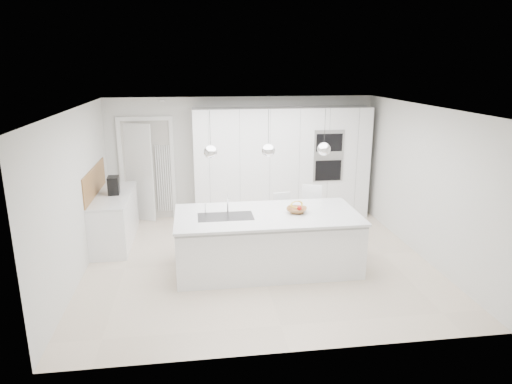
{
  "coord_description": "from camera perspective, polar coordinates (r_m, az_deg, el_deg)",
  "views": [
    {
      "loc": [
        -0.99,
        -6.86,
        3.13
      ],
      "look_at": [
        0.0,
        0.3,
        1.1
      ],
      "focal_mm": 32.0,
      "sensor_mm": 36.0,
      "label": 1
    }
  ],
  "objects": [
    {
      "name": "banana_bunch",
      "position": [
        7.14,
        5.1,
        -1.56
      ],
      "size": [
        0.25,
        0.18,
        0.23
      ],
      "primitive_type": "torus",
      "rotation": [
        1.22,
        0.0,
        0.35
      ],
      "color": "yellow",
      "rests_on": "fruit_bowl"
    },
    {
      "name": "doorway_frame",
      "position": [
        9.62,
        -13.41,
        2.6
      ],
      "size": [
        1.11,
        0.08,
        2.13
      ],
      "primitive_type": null,
      "color": "white",
      "rests_on": "floor"
    },
    {
      "name": "pendant_left",
      "position": [
        6.68,
        -5.7,
        5.0
      ],
      "size": [
        0.2,
        0.2,
        0.2
      ],
      "primitive_type": "sphere",
      "color": "white",
      "rests_on": "ceiling"
    },
    {
      "name": "left_base_cabinets",
      "position": [
        8.63,
        -17.22,
        -3.29
      ],
      "size": [
        0.6,
        1.8,
        0.86
      ],
      "primitive_type": "cube",
      "color": "white",
      "rests_on": "floor"
    },
    {
      "name": "left_worktop",
      "position": [
        8.5,
        -17.46,
        -0.41
      ],
      "size": [
        0.62,
        1.82,
        0.04
      ],
      "primitive_type": "cube",
      "color": "white",
      "rests_on": "left_base_cabinets"
    },
    {
      "name": "espresso_machine",
      "position": [
        8.49,
        -17.38,
        0.81
      ],
      "size": [
        0.21,
        0.31,
        0.31
      ],
      "primitive_type": "cube",
      "rotation": [
        0.0,
        0.0,
        0.07
      ],
      "color": "black",
      "rests_on": "left_worktop"
    },
    {
      "name": "floor",
      "position": [
        7.61,
        0.31,
        -8.61
      ],
      "size": [
        5.5,
        5.5,
        0.0
      ],
      "primitive_type": "plane",
      "color": "beige",
      "rests_on": "ground"
    },
    {
      "name": "oak_backsplash",
      "position": [
        8.49,
        -19.52,
        1.27
      ],
      "size": [
        0.02,
        1.8,
        0.5
      ],
      "primitive_type": "cube",
      "color": "#9F7142",
      "rests_on": "wall_left"
    },
    {
      "name": "pendant_right",
      "position": [
        6.95,
        8.5,
        5.32
      ],
      "size": [
        0.2,
        0.2,
        0.2
      ],
      "primitive_type": "sphere",
      "color": "white",
      "rests_on": "ceiling"
    },
    {
      "name": "island_tap",
      "position": [
        7.09,
        -3.56,
        -1.4
      ],
      "size": [
        0.02,
        0.02,
        0.3
      ],
      "primitive_type": "cylinder",
      "color": "white",
      "rests_on": "island_worktop"
    },
    {
      "name": "oven_stack",
      "position": [
        9.33,
        9.07,
        4.48
      ],
      "size": [
        0.62,
        0.04,
        1.05
      ],
      "primitive_type": null,
      "color": "#A5A5A8",
      "rests_on": "tall_cabinets"
    },
    {
      "name": "fruit_bowl",
      "position": [
        7.13,
        5.1,
        -2.27
      ],
      "size": [
        0.41,
        0.41,
        0.08
      ],
      "primitive_type": "imported",
      "rotation": [
        0.0,
        0.0,
        -0.35
      ],
      "color": "#9F7142",
      "rests_on": "island_worktop"
    },
    {
      "name": "pendant_mid",
      "position": [
        6.77,
        1.54,
        5.2
      ],
      "size": [
        0.2,
        0.2,
        0.2
      ],
      "primitive_type": "sphere",
      "color": "white",
      "rests_on": "ceiling"
    },
    {
      "name": "island_sink",
      "position": [
        6.97,
        -3.81,
        -3.7
      ],
      "size": [
        0.84,
        0.44,
        0.18
      ],
      "primitive_type": null,
      "color": "#3F3F42",
      "rests_on": "island_worktop"
    },
    {
      "name": "tall_cabinets",
      "position": [
        9.45,
        3.24,
        3.56
      ],
      "size": [
        3.6,
        0.6,
        2.3
      ],
      "primitive_type": "cube",
      "color": "white",
      "rests_on": "floor"
    },
    {
      "name": "apple_a",
      "position": [
        7.17,
        5.42,
        -1.96
      ],
      "size": [
        0.07,
        0.07,
        0.07
      ],
      "primitive_type": "sphere",
      "color": "red",
      "rests_on": "fruit_bowl"
    },
    {
      "name": "ceiling",
      "position": [
        6.96,
        0.34,
        10.49
      ],
      "size": [
        5.5,
        5.5,
        0.0
      ],
      "primitive_type": "plane",
      "rotation": [
        3.14,
        0.0,
        0.0
      ],
      "color": "white",
      "rests_on": "wall_back"
    },
    {
      "name": "apple_b",
      "position": [
        7.15,
        5.44,
        -1.99
      ],
      "size": [
        0.08,
        0.08,
        0.08
      ],
      "primitive_type": "sphere",
      "color": "red",
      "rests_on": "fruit_bowl"
    },
    {
      "name": "bar_stool_left",
      "position": [
        8.01,
        3.37,
        -3.66
      ],
      "size": [
        0.38,
        0.48,
        0.96
      ],
      "primitive_type": null,
      "rotation": [
        0.0,
        0.0,
        0.15
      ],
      "color": "white",
      "rests_on": "floor"
    },
    {
      "name": "radiator",
      "position": [
        9.62,
        -11.45,
        1.65
      ],
      "size": [
        0.32,
        0.04,
        1.4
      ],
      "primitive_type": null,
      "color": "white",
      "rests_on": "floor"
    },
    {
      "name": "island_base",
      "position": [
        7.18,
        1.45,
        -6.41
      ],
      "size": [
        2.8,
        1.2,
        0.86
      ],
      "primitive_type": "cube",
      "color": "white",
      "rests_on": "floor"
    },
    {
      "name": "wall_back",
      "position": [
        9.6,
        -1.8,
        4.38
      ],
      "size": [
        5.5,
        0.0,
        5.5
      ],
      "primitive_type": "plane",
      "rotation": [
        1.57,
        0.0,
        0.0
      ],
      "color": "silver",
      "rests_on": "ground"
    },
    {
      "name": "hallway_door",
      "position": [
        9.6,
        -14.91,
        2.36
      ],
      "size": [
        0.76,
        0.38,
        2.0
      ],
      "primitive_type": "cube",
      "rotation": [
        0.0,
        0.0,
        -0.44
      ],
      "color": "white",
      "rests_on": "floor"
    },
    {
      "name": "wall_left",
      "position": [
        7.33,
        -21.47,
        -0.29
      ],
      "size": [
        0.0,
        5.0,
        5.0
      ],
      "primitive_type": "plane",
      "rotation": [
        1.57,
        0.0,
        1.57
      ],
      "color": "silver",
      "rests_on": "ground"
    },
    {
      "name": "island_worktop",
      "position": [
        7.07,
        1.41,
        -2.88
      ],
      "size": [
        2.84,
        1.4,
        0.04
      ],
      "primitive_type": "cube",
      "color": "white",
      "rests_on": "island_base"
    },
    {
      "name": "bar_stool_right",
      "position": [
        8.06,
        7.17,
        -3.17
      ],
      "size": [
        0.51,
        0.59,
        1.08
      ],
      "primitive_type": null,
      "rotation": [
        0.0,
        0.0,
        -0.36
      ],
      "color": "white",
      "rests_on": "floor"
    }
  ]
}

